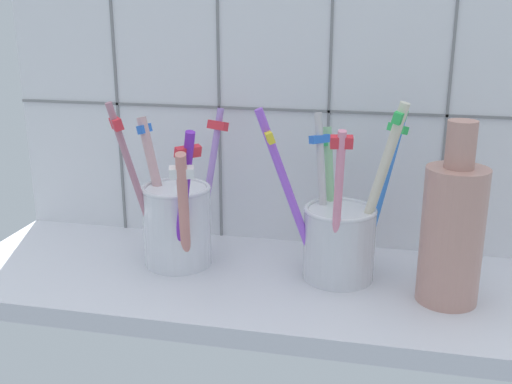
{
  "coord_description": "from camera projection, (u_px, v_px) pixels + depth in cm",
  "views": [
    {
      "loc": [
        13.03,
        -57.62,
        29.66
      ],
      "look_at": [
        0.0,
        1.83,
        10.82
      ],
      "focal_mm": 42.9,
      "sensor_mm": 36.0,
      "label": 1
    }
  ],
  "objects": [
    {
      "name": "ceramic_vase",
      "position": [
        452.0,
        230.0,
        0.57
      ],
      "size": [
        5.84,
        5.84,
        17.66
      ],
      "color": "tan",
      "rests_on": "counter_slab"
    },
    {
      "name": "toothbrush_cup_left",
      "position": [
        177.0,
        220.0,
        0.66
      ],
      "size": [
        10.4,
        13.53,
        18.4
      ],
      "color": "white",
      "rests_on": "counter_slab"
    },
    {
      "name": "counter_slab",
      "position": [
        252.0,
        285.0,
        0.65
      ],
      "size": [
        64.0,
        22.0,
        2.0
      ],
      "primitive_type": "cube",
      "color": "silver",
      "rests_on": "ground"
    },
    {
      "name": "tile_wall_back",
      "position": [
        275.0,
        69.0,
        0.7
      ],
      "size": [
        64.0,
        2.2,
        45.0
      ],
      "color": "white",
      "rests_on": "ground"
    },
    {
      "name": "toothbrush_cup_right",
      "position": [
        340.0,
        233.0,
        0.63
      ],
      "size": [
        14.75,
        11.3,
        18.91
      ],
      "color": "silver",
      "rests_on": "counter_slab"
    }
  ]
}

